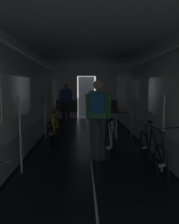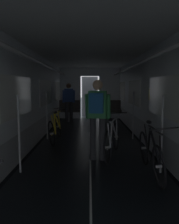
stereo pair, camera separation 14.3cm
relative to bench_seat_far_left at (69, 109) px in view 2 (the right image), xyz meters
name	(u,v)px [view 2 (the right image)]	position (x,y,z in m)	size (l,w,h in m)	color
train_car_shell	(90,80)	(0.90, -4.47, 1.13)	(3.14, 12.34, 2.57)	black
bench_seat_far_left	(69,109)	(0.00, 0.00, 0.00)	(0.98, 0.51, 0.95)	gray
bench_seat_far_right	(109,109)	(1.80, 0.00, 0.00)	(0.98, 0.51, 0.95)	gray
bicycle_black	(150,153)	(1.96, -6.06, -0.19)	(0.44, 1.69, 0.95)	black
bicycle_yellow	(55,128)	(-0.08, -3.67, -0.19)	(0.44, 1.69, 0.96)	black
person_cyclist_aisle	(97,112)	(1.05, -5.30, 0.45)	(0.56, 0.44, 1.69)	#2D2D33
bicycle_silver_in_aisle	(112,139)	(1.39, -5.04, -0.18)	(0.66, 1.64, 0.94)	black
person_standing_near_bench	(68,100)	(0.00, -0.38, 0.41)	(0.53, 0.23, 1.69)	#2D2D33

